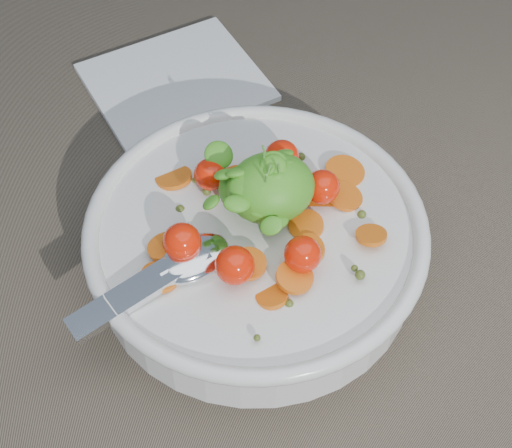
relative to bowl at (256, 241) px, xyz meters
name	(u,v)px	position (x,y,z in m)	size (l,w,h in m)	color
ground	(276,264)	(0.02, 0.00, -0.03)	(6.00, 6.00, 0.00)	#736552
bowl	(256,241)	(0.00, 0.00, 0.00)	(0.29, 0.27, 0.12)	silver
napkin	(176,82)	(-0.01, 0.24, -0.03)	(0.16, 0.14, 0.01)	white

